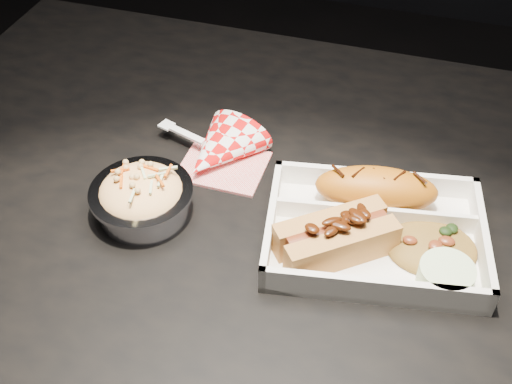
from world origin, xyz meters
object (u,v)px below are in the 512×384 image
dining_table (299,257)px  napkin_fork (218,151)px  hotdog (336,236)px  fried_pastry (376,189)px  foil_coleslaw_cup (142,196)px  food_tray (374,236)px

dining_table → napkin_fork: bearing=156.6°
hotdog → fried_pastry: bearing=32.5°
foil_coleslaw_cup → hotdog: bearing=0.3°
fried_pastry → hotdog: 0.09m
dining_table → food_tray: (0.09, -0.03, 0.10)m
dining_table → food_tray: 0.14m
food_tray → fried_pastry: size_ratio=1.87×
food_tray → fried_pastry: (-0.01, 0.05, 0.02)m
hotdog → napkin_fork: size_ratio=0.87×
food_tray → fried_pastry: bearing=90.0°
fried_pastry → hotdog: (-0.03, -0.09, -0.00)m
hotdog → napkin_fork: bearing=108.7°
fried_pastry → napkin_fork: size_ratio=0.91×
food_tray → foil_coleslaw_cup: bearing=177.6°
dining_table → hotdog: size_ratio=8.51×
dining_table → food_tray: size_ratio=4.34×
food_tray → napkin_fork: (-0.22, 0.08, 0.01)m
foil_coleslaw_cup → napkin_fork: napkin_fork is taller
hotdog → napkin_fork: 0.22m
hotdog → foil_coleslaw_cup: (-0.24, -0.00, -0.00)m
fried_pastry → hotdog: size_ratio=1.05×
dining_table → hotdog: hotdog is taller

